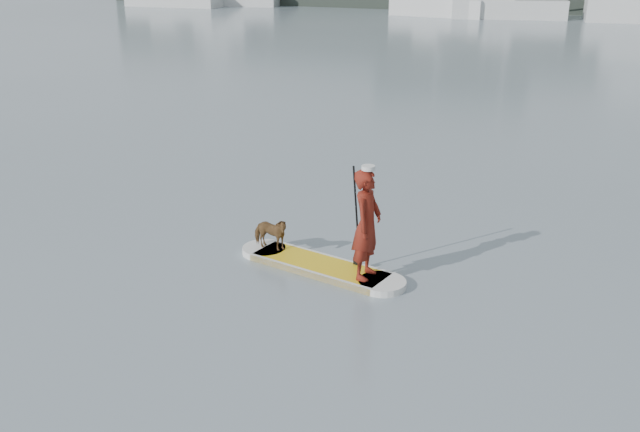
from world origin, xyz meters
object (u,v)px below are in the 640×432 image
at_px(paddleboard, 320,266).
at_px(sailboat_c, 439,5).
at_px(sailboat_d, 508,6).
at_px(paddler, 367,224).
at_px(dog, 270,233).

height_order(paddleboard, sailboat_c, sailboat_c).
bearing_deg(sailboat_d, paddleboard, -96.52).
bearing_deg(sailboat_c, paddler, -67.79).
distance_m(paddler, dog, 2.11).
height_order(paddleboard, dog, dog).
xyz_separation_m(paddler, sailboat_c, (-10.56, 48.67, -0.22)).
distance_m(paddleboard, sailboat_c, 49.44).
relative_size(paddler, dog, 2.50).
relative_size(paddleboard, sailboat_d, 0.25).
bearing_deg(dog, sailboat_d, 7.28).
relative_size(paddler, sailboat_c, 0.17).
height_order(paddler, dog, paddler).
xyz_separation_m(paddler, sailboat_d, (-5.10, 48.77, -0.14)).
relative_size(sailboat_c, sailboat_d, 0.88).
bearing_deg(paddler, dog, 79.55).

